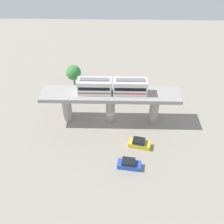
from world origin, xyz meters
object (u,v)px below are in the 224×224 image
tree_near_viaduct (73,73)px  train (112,86)px  parked_car_blue (129,164)px  parked_car_yellow (139,143)px

tree_near_viaduct → train: bearing=-143.3°
parked_car_blue → train: bearing=22.0°
train → tree_near_viaduct: train is taller
train → parked_car_yellow: size_ratio=3.02×
train → parked_car_yellow: 12.23m
train → tree_near_viaduct: size_ratio=2.41×
train → tree_near_viaduct: (13.29, 9.91, -4.98)m
train → tree_near_viaduct: 17.31m
train → parked_car_blue: size_ratio=3.08×
train → parked_car_blue: train is taller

